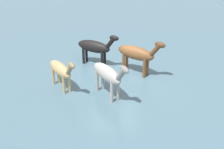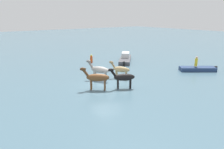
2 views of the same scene
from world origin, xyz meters
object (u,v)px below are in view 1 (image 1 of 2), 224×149
horse_gray_outer (108,74)px  horse_mid_herd (61,70)px  horse_chestnut_trailing (95,47)px  horse_pinto_flank (137,54)px

horse_gray_outer → horse_mid_herd: bearing=-141.1°
horse_mid_herd → horse_gray_outer: (0.82, 2.15, 0.13)m
horse_chestnut_trailing → horse_gray_outer: size_ratio=0.94×
horse_mid_herd → horse_gray_outer: horse_gray_outer is taller
horse_mid_herd → horse_chestnut_trailing: 2.93m
horse_mid_herd → horse_pinto_flank: bearing=77.2°
horse_mid_herd → horse_gray_outer: bearing=37.5°
horse_mid_herd → horse_pinto_flank: 3.96m
horse_mid_herd → horse_gray_outer: 2.31m
horse_pinto_flank → horse_mid_herd: bearing=-123.3°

